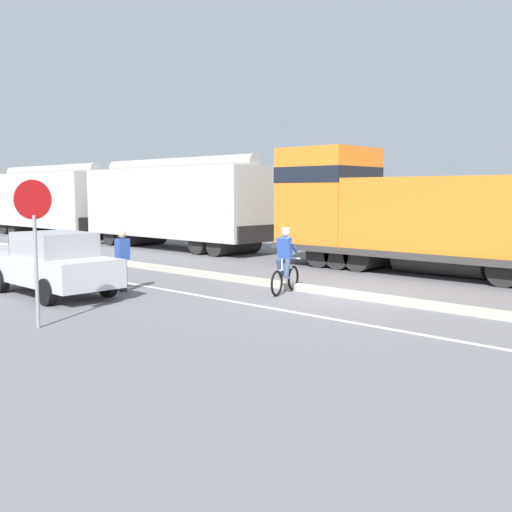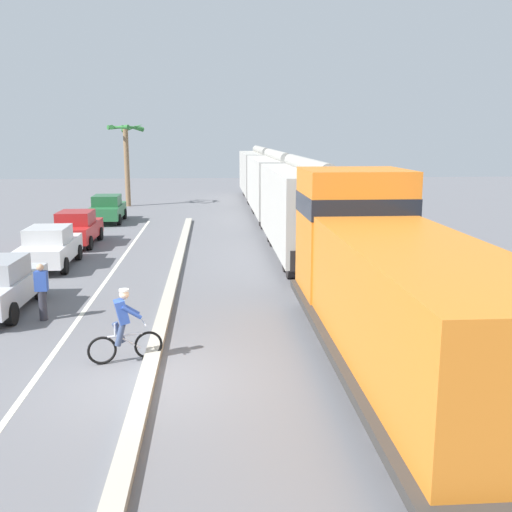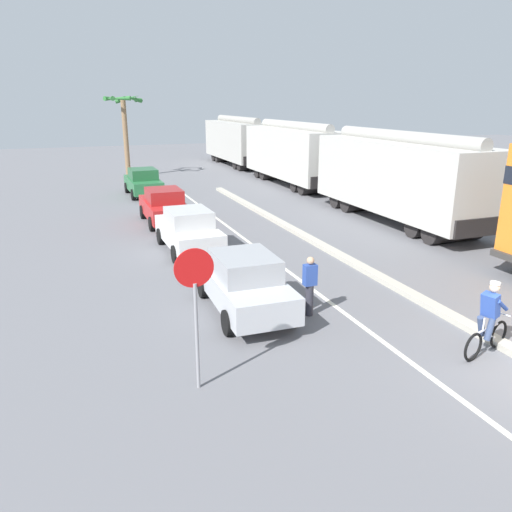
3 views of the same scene
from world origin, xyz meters
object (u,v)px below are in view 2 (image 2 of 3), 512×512
object	(u,v)px
hopper_car_middle	(276,185)
palm_tree_near	(126,143)
parked_car_green	(107,209)
parked_car_white	(50,247)
parked_car_red	(77,228)
hopper_car_trailing	(261,173)
cyclist	(124,327)
locomotive	(389,288)
pedestrian_by_cars	(42,291)
hopper_car_lead	(305,209)

from	to	relation	value
hopper_car_middle	palm_tree_near	distance (m)	12.77
parked_car_green	palm_tree_near	xyz separation A→B (m)	(0.10, 8.16, 3.68)
parked_car_white	parked_car_green	world-z (taller)	same
palm_tree_near	parked_car_red	bearing A→B (deg)	-90.99
hopper_car_middle	hopper_car_trailing	bearing A→B (deg)	90.00
parked_car_red	cyclist	world-z (taller)	cyclist
hopper_car_middle	palm_tree_near	bearing A→B (deg)	142.70
locomotive	pedestrian_by_cars	size ratio (longest dim) A/B	7.17
hopper_car_trailing	parked_car_green	size ratio (longest dim) A/B	2.50
parked_car_red	parked_car_green	size ratio (longest dim) A/B	0.99
hopper_car_middle	parked_car_white	world-z (taller)	hopper_car_middle
cyclist	palm_tree_near	bearing A→B (deg)	97.49
hopper_car_lead	locomotive	bearing A→B (deg)	-90.00
hopper_car_lead	parked_car_green	size ratio (longest dim) A/B	2.50
parked_car_white	parked_car_red	distance (m)	4.81
parked_car_green	cyclist	bearing A→B (deg)	-79.59
hopper_car_lead	hopper_car_trailing	size ratio (longest dim) A/B	1.00
hopper_car_trailing	parked_car_red	world-z (taller)	hopper_car_trailing
locomotive	parked_car_red	bearing A→B (deg)	123.10
locomotive	pedestrian_by_cars	xyz separation A→B (m)	(-8.66, 3.95, -0.95)
locomotive	parked_car_green	world-z (taller)	locomotive
hopper_car_trailing	pedestrian_by_cars	bearing A→B (deg)	-105.41
parked_car_white	pedestrian_by_cars	world-z (taller)	same
parked_car_white	parked_car_green	xyz separation A→B (m)	(0.17, 12.29, 0.00)
hopper_car_lead	parked_car_red	distance (m)	10.92
hopper_car_lead	cyclist	world-z (taller)	hopper_car_lead
parked_car_white	parked_car_red	bearing A→B (deg)	90.01
hopper_car_middle	parked_car_white	xyz separation A→B (m)	(-10.24, -12.85, -1.26)
locomotive	hopper_car_lead	world-z (taller)	locomotive
locomotive	hopper_car_trailing	xyz separation A→B (m)	(-0.00, 35.36, 0.28)
parked_car_green	cyclist	size ratio (longest dim) A/B	2.47
hopper_car_lead	parked_car_red	size ratio (longest dim) A/B	2.52
hopper_car_lead	parked_car_white	bearing A→B (deg)	-173.03
hopper_car_middle	parked_car_green	world-z (taller)	hopper_car_middle
locomotive	hopper_car_lead	size ratio (longest dim) A/B	1.10
locomotive	parked_car_white	xyz separation A→B (m)	(-10.24, 10.90, -0.98)
hopper_car_trailing	parked_car_green	xyz separation A→B (m)	(-10.08, -12.16, -1.26)
hopper_car_middle	pedestrian_by_cars	bearing A→B (deg)	-113.61
hopper_car_middle	cyclist	bearing A→B (deg)	-104.38
palm_tree_near	hopper_car_middle	bearing A→B (deg)	-37.30
parked_car_white	cyclist	xyz separation A→B (m)	(4.31, -10.29, 0.00)
pedestrian_by_cars	palm_tree_near	bearing A→B (deg)	92.75
parked_car_green	cyclist	distance (m)	22.95
hopper_car_trailing	parked_car_green	distance (m)	15.85
hopper_car_lead	pedestrian_by_cars	world-z (taller)	hopper_car_lead
parked_car_white	pedestrian_by_cars	distance (m)	7.13
parked_car_white	palm_tree_near	bearing A→B (deg)	89.24
parked_car_green	cyclist	xyz separation A→B (m)	(4.15, -22.58, 0.00)
hopper_car_lead	hopper_car_middle	distance (m)	11.60
hopper_car_middle	parked_car_green	size ratio (longest dim) A/B	2.50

